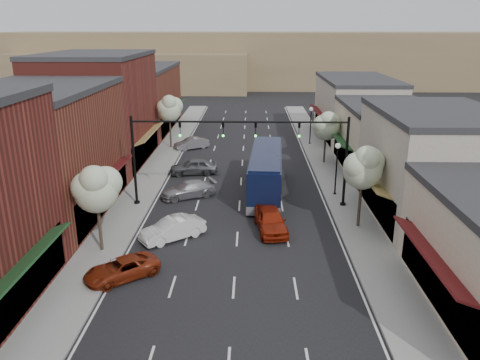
# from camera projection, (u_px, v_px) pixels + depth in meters

# --- Properties ---
(ground) EXTENTS (160.00, 160.00, 0.00)m
(ground) POSITION_uv_depth(u_px,v_px,m) (236.00, 253.00, 28.75)
(ground) COLOR black
(ground) RESTS_ON ground
(sidewalk_left) EXTENTS (2.80, 73.00, 0.15)m
(sidewalk_left) POSITION_uv_depth(u_px,v_px,m) (158.00, 166.00, 46.49)
(sidewalk_left) COLOR gray
(sidewalk_left) RESTS_ON ground
(sidewalk_right) EXTENTS (2.80, 73.00, 0.15)m
(sidewalk_right) POSITION_uv_depth(u_px,v_px,m) (327.00, 167.00, 46.11)
(sidewalk_right) COLOR gray
(sidewalk_right) RESTS_ON ground
(curb_left) EXTENTS (0.25, 73.00, 0.17)m
(curb_left) POSITION_uv_depth(u_px,v_px,m) (172.00, 166.00, 46.46)
(curb_left) COLOR gray
(curb_left) RESTS_ON ground
(curb_right) EXTENTS (0.25, 73.00, 0.17)m
(curb_right) POSITION_uv_depth(u_px,v_px,m) (313.00, 167.00, 46.14)
(curb_right) COLOR gray
(curb_right) RESTS_ON ground
(bldg_left_midnear) EXTENTS (10.14, 14.10, 9.40)m
(bldg_left_midnear) POSITION_uv_depth(u_px,v_px,m) (39.00, 153.00, 33.32)
(bldg_left_midnear) COLOR brown
(bldg_left_midnear) RESTS_ON ground
(bldg_left_midfar) EXTENTS (10.14, 14.10, 10.90)m
(bldg_left_midfar) POSITION_uv_depth(u_px,v_px,m) (99.00, 110.00, 46.38)
(bldg_left_midfar) COLOR maroon
(bldg_left_midfar) RESTS_ON ground
(bldg_left_far) EXTENTS (10.14, 18.10, 8.40)m
(bldg_left_far) POSITION_uv_depth(u_px,v_px,m) (138.00, 99.00, 61.97)
(bldg_left_far) COLOR brown
(bldg_left_far) RESTS_ON ground
(bldg_right_midnear) EXTENTS (9.14, 12.10, 7.90)m
(bldg_right_midnear) POSITION_uv_depth(u_px,v_px,m) (433.00, 166.00, 32.92)
(bldg_right_midnear) COLOR #B7AD9D
(bldg_right_midnear) RESTS_ON ground
(bldg_right_midfar) EXTENTS (9.14, 12.10, 6.40)m
(bldg_right_midfar) POSITION_uv_depth(u_px,v_px,m) (385.00, 138.00, 44.55)
(bldg_right_midfar) COLOR beige
(bldg_right_midfar) RESTS_ON ground
(bldg_right_far) EXTENTS (9.14, 16.10, 7.40)m
(bldg_right_far) POSITION_uv_depth(u_px,v_px,m) (355.00, 108.00, 57.69)
(bldg_right_far) COLOR #B7AD9D
(bldg_right_far) RESTS_ON ground
(hill_far) EXTENTS (120.00, 30.00, 12.00)m
(hill_far) POSITION_uv_depth(u_px,v_px,m) (248.00, 58.00, 112.36)
(hill_far) COLOR #7A6647
(hill_far) RESTS_ON ground
(hill_near) EXTENTS (50.00, 20.00, 8.00)m
(hill_near) POSITION_uv_depth(u_px,v_px,m) (133.00, 71.00, 102.15)
(hill_near) COLOR #7A6647
(hill_near) RESTS_ON ground
(signal_mast_right) EXTENTS (8.22, 0.46, 7.00)m
(signal_mast_right) POSITION_uv_depth(u_px,v_px,m) (315.00, 148.00, 34.78)
(signal_mast_right) COLOR black
(signal_mast_right) RESTS_ON ground
(signal_mast_left) EXTENTS (8.22, 0.46, 7.00)m
(signal_mast_left) POSITION_uv_depth(u_px,v_px,m) (165.00, 148.00, 35.03)
(signal_mast_left) COLOR black
(signal_mast_left) RESTS_ON ground
(tree_right_near) EXTENTS (2.85, 2.65, 5.95)m
(tree_right_near) POSITION_uv_depth(u_px,v_px,m) (364.00, 166.00, 30.92)
(tree_right_near) COLOR #47382B
(tree_right_near) RESTS_ON ground
(tree_right_far) EXTENTS (2.85, 2.65, 5.43)m
(tree_right_far) POSITION_uv_depth(u_px,v_px,m) (327.00, 125.00, 46.26)
(tree_right_far) COLOR #47382B
(tree_right_far) RESTS_ON ground
(tree_left_near) EXTENTS (2.85, 2.65, 5.69)m
(tree_left_near) POSITION_uv_depth(u_px,v_px,m) (96.00, 187.00, 27.57)
(tree_left_near) COLOR #47382B
(tree_left_near) RESTS_ON ground
(tree_left_far) EXTENTS (2.85, 2.65, 6.13)m
(tree_left_far) POSITION_uv_depth(u_px,v_px,m) (170.00, 108.00, 52.14)
(tree_left_far) COLOR #47382B
(tree_left_far) RESTS_ON ground
(lamp_post_near) EXTENTS (0.44, 0.44, 4.44)m
(lamp_post_near) POSITION_uv_depth(u_px,v_px,m) (337.00, 160.00, 37.61)
(lamp_post_near) COLOR black
(lamp_post_near) RESTS_ON ground
(lamp_post_far) EXTENTS (0.44, 0.44, 4.44)m
(lamp_post_far) POSITION_uv_depth(u_px,v_px,m) (311.00, 119.00, 54.23)
(lamp_post_far) COLOR black
(lamp_post_far) RESTS_ON ground
(coach_bus) EXTENTS (3.17, 11.61, 3.51)m
(coach_bus) POSITION_uv_depth(u_px,v_px,m) (266.00, 171.00, 38.77)
(coach_bus) COLOR black
(coach_bus) RESTS_ON ground
(red_hatchback) EXTENTS (2.47, 4.84, 1.58)m
(red_hatchback) POSITION_uv_depth(u_px,v_px,m) (271.00, 220.00, 31.62)
(red_hatchback) COLOR maroon
(red_hatchback) RESTS_ON ground
(parked_car_a) EXTENTS (4.43, 4.03, 1.15)m
(parked_car_a) POSITION_uv_depth(u_px,v_px,m) (122.00, 269.00, 25.70)
(parked_car_a) COLOR maroon
(parked_car_a) RESTS_ON ground
(parked_car_b) EXTENTS (4.34, 3.80, 1.42)m
(parked_car_b) POSITION_uv_depth(u_px,v_px,m) (173.00, 229.00, 30.45)
(parked_car_b) COLOR white
(parked_car_b) RESTS_ON ground
(parked_car_c) EXTENTS (4.87, 3.58, 1.31)m
(parked_car_c) POSITION_uv_depth(u_px,v_px,m) (188.00, 190.00, 37.97)
(parked_car_c) COLOR #96969B
(parked_car_c) RESTS_ON ground
(parked_car_d) EXTENTS (4.68, 2.54, 1.51)m
(parked_car_d) POSITION_uv_depth(u_px,v_px,m) (194.00, 167.00, 43.87)
(parked_car_d) COLOR #4F5256
(parked_car_d) RESTS_ON ground
(parked_car_e) EXTENTS (4.06, 3.31, 1.30)m
(parked_car_e) POSITION_uv_depth(u_px,v_px,m) (191.00, 143.00, 53.00)
(parked_car_e) COLOR gray
(parked_car_e) RESTS_ON ground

